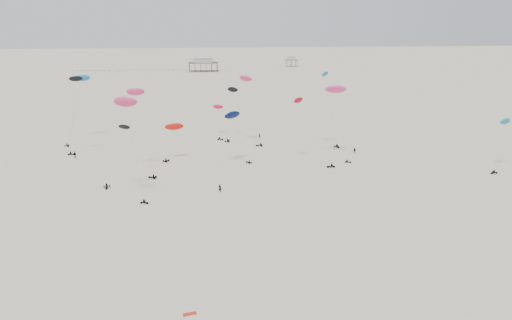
{
  "coord_description": "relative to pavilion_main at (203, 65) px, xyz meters",
  "views": [
    {
      "loc": [
        -11.38,
        -17.08,
        37.14
      ],
      "look_at": [
        0.0,
        88.0,
        7.0
      ],
      "focal_mm": 35.0,
      "sensor_mm": 36.0,
      "label": 1
    }
  ],
  "objects": [
    {
      "name": "rig_0",
      "position": [
        35.95,
        -223.3,
        10.28
      ],
      "size": [
        6.11,
        8.56,
        22.27
      ],
      "rotation": [
        0.0,
        0.0,
        3.38
      ],
      "color": "black",
      "rests_on": "ground"
    },
    {
      "name": "spectator_1",
      "position": [
        41.3,
        -233.87,
        -4.22
      ],
      "size": [
        1.11,
        1.02,
        1.97
      ],
      "primitive_type": "imported",
      "rotation": [
        0.0,
        0.0,
        5.65
      ],
      "color": "black",
      "rests_on": "ground"
    },
    {
      "name": "rig_8",
      "position": [
        3.76,
        -206.97,
        1.8
      ],
      "size": [
        3.78,
        11.88,
        12.33
      ],
      "rotation": [
        0.0,
        0.0,
        4.3
      ],
      "color": "black",
      "rests_on": "ground"
    },
    {
      "name": "rig_7",
      "position": [
        6.77,
        -237.28,
        7.06
      ],
      "size": [
        7.78,
        6.94,
        13.76
      ],
      "rotation": [
        0.0,
        0.0,
        0.79
      ],
      "color": "black",
      "rests_on": "ground"
    },
    {
      "name": "rig_2",
      "position": [
        -21.51,
        -256.46,
        2.14
      ],
      "size": [
        7.1,
        3.94,
        14.51
      ],
      "rotation": [
        0.0,
        0.0,
        3.23
      ],
      "color": "black",
      "rests_on": "ground"
    },
    {
      "name": "rig_9",
      "position": [
        74.29,
        -250.78,
        4.27
      ],
      "size": [
        9.19,
        9.73,
        14.03
      ],
      "rotation": [
        0.0,
        0.0,
        1.96
      ],
      "color": "black",
      "rests_on": "ground"
    },
    {
      "name": "rig_12",
      "position": [
        -9.59,
        -233.2,
        3.22
      ],
      "size": [
        6.1,
        6.86,
        10.03
      ],
      "rotation": [
        0.0,
        0.0,
        5.48
      ],
      "color": "black",
      "rests_on": "ground"
    },
    {
      "name": "rig_5",
      "position": [
        -16.97,
        -262.3,
        13.73
      ],
      "size": [
        7.17,
        8.74,
        21.63
      ],
      "rotation": [
        0.0,
        0.0,
        4.07
      ],
      "color": "black",
      "rests_on": "ground"
    },
    {
      "name": "rig_13",
      "position": [
        12.59,
        -216.42,
        11.57
      ],
      "size": [
        6.96,
        11.09,
        20.92
      ],
      "rotation": [
        0.0,
        0.0,
        1.58
      ],
      "color": "black",
      "rests_on": "ground"
    },
    {
      "name": "pavilion_small",
      "position": [
        70.0,
        30.0,
        -0.74
      ],
      "size": [
        9.0,
        7.0,
        8.0
      ],
      "color": "brown",
      "rests_on": "ground"
    },
    {
      "name": "pier_fence",
      "position": [
        -52.0,
        -0.0,
        -3.45
      ],
      "size": [
        80.2,
        0.2,
        1.5
      ],
      "color": "black",
      "rests_on": "ground"
    },
    {
      "name": "ground_plane",
      "position": [
        10.0,
        -150.0,
        -4.22
      ],
      "size": [
        900.0,
        900.0,
        0.0
      ],
      "primitive_type": "plane",
      "color": "beige"
    },
    {
      "name": "rig_6",
      "position": [
        -37.19,
        -223.34,
        10.15
      ],
      "size": [
        5.04,
        6.97,
        21.7
      ],
      "rotation": [
        0.0,
        0.0,
        4.39
      ],
      "color": "black",
      "rests_on": "ground"
    },
    {
      "name": "spectator_2",
      "position": [
        -36.72,
        -230.31,
        -4.22
      ],
      "size": [
        1.52,
        1.28,
        2.26
      ],
      "primitive_type": "imported",
      "rotation": [
        0.0,
        0.0,
        5.78
      ],
      "color": "black",
      "rests_on": "ground"
    },
    {
      "name": "spectator_0",
      "position": [
        1.9,
        -262.64,
        -4.22
      ],
      "size": [
        0.9,
        0.72,
        2.19
      ],
      "primitive_type": "imported",
      "rotation": [
        0.0,
        0.0,
        2.9
      ],
      "color": "black",
      "rests_on": "ground"
    },
    {
      "name": "rig_3",
      "position": [
        -39.54,
        -205.91,
        11.39
      ],
      "size": [
        6.74,
        15.69,
        22.11
      ],
      "rotation": [
        0.0,
        0.0,
        3.7
      ],
      "color": "black",
      "rests_on": "ground"
    },
    {
      "name": "rig_10",
      "position": [
        -17.12,
        -242.05,
        10.96
      ],
      "size": [
        7.73,
        13.25,
        21.66
      ],
      "rotation": [
        0.0,
        0.0,
        1.31
      ],
      "color": "black",
      "rests_on": "ground"
    },
    {
      "name": "pavilion_main",
      "position": [
        0.0,
        0.0,
        0.0
      ],
      "size": [
        21.0,
        13.0,
        9.8
      ],
      "color": "brown",
      "rests_on": "ground"
    },
    {
      "name": "rig_11",
      "position": [
        35.56,
        -232.81,
        12.65
      ],
      "size": [
        6.24,
        13.38,
        20.65
      ],
      "rotation": [
        0.0,
        0.0,
        4.24
      ],
      "color": "black",
      "rests_on": "ground"
    },
    {
      "name": "rig_4",
      "position": [
        7.59,
        -210.45,
        5.67
      ],
      "size": [
        5.32,
        11.78,
        16.63
      ],
      "rotation": [
        0.0,
        0.0,
        5.86
      ],
      "color": "black",
      "rests_on": "ground"
    },
    {
      "name": "grounded_kite_b",
      "position": [
        -3.85,
        -309.55,
        -4.22
      ],
      "size": [
        1.92,
        1.11,
        0.07
      ],
      "primitive_type": "cube",
      "rotation": [
        0.0,
        0.0,
        0.24
      ],
      "color": "red",
      "rests_on": "ground"
    },
    {
      "name": "rig_1",
      "position": [
        26.85,
        -239.7,
        5.99
      ],
      "size": [
        9.88,
        13.71,
        19.29
      ],
      "rotation": [
        0.0,
        0.0,
        1.85
      ],
      "color": "black",
      "rests_on": "ground"
    },
    {
      "name": "spectator_3",
      "position": [
        16.56,
        -212.12,
        -4.22
      ],
      "size": [
        0.71,
        0.51,
        1.9
      ],
      "primitive_type": "imported",
      "rotation": [
        0.0,
        0.0,
        3.09
      ],
      "color": "black",
      "rests_on": "ground"
    }
  ]
}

